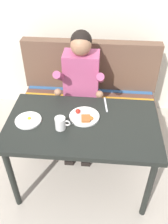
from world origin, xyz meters
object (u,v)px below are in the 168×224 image
(coffee_mug, at_px, (61,123))
(table, at_px, (82,131))
(plate_eggs, at_px, (28,120))
(person, at_px, (81,81))
(knife, at_px, (106,104))
(plate_breakfast, at_px, (84,116))
(couch, at_px, (89,105))

(coffee_mug, bearing_deg, table, 25.06)
(plate_eggs, bearing_deg, person, 59.60)
(knife, bearing_deg, plate_eggs, -163.49)
(plate_breakfast, height_order, coffee_mug, coffee_mug)
(person, bearing_deg, coffee_mug, -97.27)
(table, xyz_separation_m, plate_breakfast, (0.01, 0.07, 0.09))
(coffee_mug, bearing_deg, plate_eggs, 167.48)
(person, relative_size, coffee_mug, 10.27)
(couch, bearing_deg, table, -90.00)
(couch, bearing_deg, coffee_mug, -100.56)
(knife, bearing_deg, plate_breakfast, -139.26)
(table, height_order, coffee_mug, coffee_mug)
(couch, bearing_deg, knife, -70.90)
(couch, distance_m, person, 0.45)
(plate_breakfast, relative_size, coffee_mug, 2.05)
(knife, bearing_deg, couch, 101.79)
(couch, distance_m, knife, 0.67)
(person, bearing_deg, plate_eggs, -120.40)
(table, distance_m, couch, 0.83)
(table, xyz_separation_m, couch, (0.00, 0.76, -0.32))
(couch, xyz_separation_m, coffee_mug, (-0.16, -0.84, 0.45))
(table, bearing_deg, couch, 90.00)
(couch, relative_size, plate_eggs, 6.97)
(couch, height_order, plate_eggs, couch)
(plate_eggs, bearing_deg, knife, 23.82)
(plate_breakfast, xyz_separation_m, coffee_mug, (-0.17, -0.14, 0.04))
(table, relative_size, couch, 0.83)
(person, xyz_separation_m, knife, (0.25, -0.34, -0.01))
(table, bearing_deg, plate_breakfast, 81.44)
(couch, height_order, person, person)
(table, bearing_deg, coffee_mug, -154.94)
(table, height_order, knife, knife)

